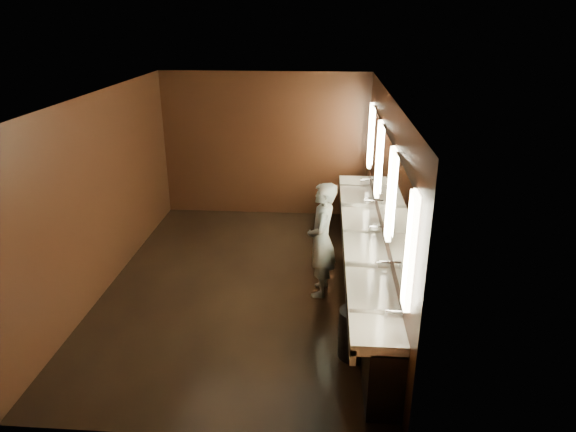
# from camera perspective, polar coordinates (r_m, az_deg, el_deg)

# --- Properties ---
(floor) EXTENTS (6.00, 6.00, 0.00)m
(floor) POSITION_cam_1_polar(r_m,az_deg,el_deg) (7.82, -4.92, -7.53)
(floor) COLOR black
(floor) RESTS_ON ground
(ceiling) EXTENTS (4.00, 6.00, 0.02)m
(ceiling) POSITION_cam_1_polar(r_m,az_deg,el_deg) (6.90, -5.67, 13.22)
(ceiling) COLOR #2D2D2B
(ceiling) RESTS_ON wall_back
(wall_back) EXTENTS (4.00, 0.02, 2.80)m
(wall_back) POSITION_cam_1_polar(r_m,az_deg,el_deg) (10.09, -2.55, 7.87)
(wall_back) COLOR black
(wall_back) RESTS_ON floor
(wall_front) EXTENTS (4.00, 0.02, 2.80)m
(wall_front) POSITION_cam_1_polar(r_m,az_deg,el_deg) (4.58, -11.31, -10.39)
(wall_front) COLOR black
(wall_front) RESTS_ON floor
(wall_left) EXTENTS (0.02, 6.00, 2.80)m
(wall_left) POSITION_cam_1_polar(r_m,az_deg,el_deg) (7.81, -19.91, 2.43)
(wall_left) COLOR black
(wall_left) RESTS_ON floor
(wall_right) EXTENTS (0.02, 6.00, 2.80)m
(wall_right) POSITION_cam_1_polar(r_m,az_deg,el_deg) (7.19, 10.66, 1.77)
(wall_right) COLOR black
(wall_right) RESTS_ON floor
(sink_counter) EXTENTS (0.55, 5.40, 1.01)m
(sink_counter) POSITION_cam_1_polar(r_m,az_deg,el_deg) (7.52, 8.62, -4.67)
(sink_counter) COLOR black
(sink_counter) RESTS_ON floor
(mirror_band) EXTENTS (0.06, 5.03, 1.15)m
(mirror_band) POSITION_cam_1_polar(r_m,az_deg,el_deg) (7.08, 10.70, 4.44)
(mirror_band) COLOR #FFF0BE
(mirror_band) RESTS_ON wall_right
(person) EXTENTS (0.45, 0.64, 1.67)m
(person) POSITION_cam_1_polar(r_m,az_deg,el_deg) (7.22, 3.77, -2.65)
(person) COLOR #94C6DD
(person) RESTS_ON floor
(trash_bin) EXTENTS (0.44, 0.44, 0.61)m
(trash_bin) POSITION_cam_1_polar(r_m,az_deg,el_deg) (6.21, 7.48, -12.80)
(trash_bin) COLOR black
(trash_bin) RESTS_ON floor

